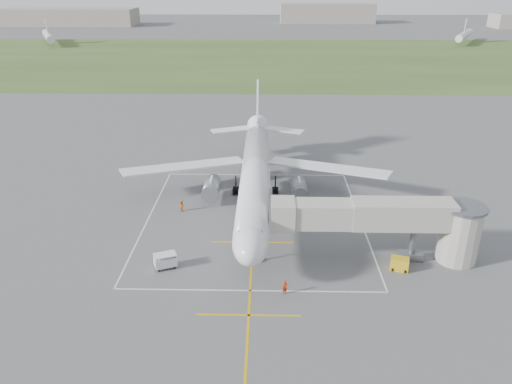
{
  "coord_description": "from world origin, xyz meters",
  "views": [
    {
      "loc": [
        1.52,
        -62.57,
        29.77
      ],
      "look_at": [
        0.25,
        -4.0,
        4.0
      ],
      "focal_mm": 35.0,
      "sensor_mm": 36.0,
      "label": 1
    }
  ],
  "objects_px": {
    "airliner": "(255,175)",
    "ramp_worker_nose": "(285,287)",
    "gpu_unit": "(399,264)",
    "baggage_cart": "(165,261)",
    "ramp_worker_wing": "(182,206)",
    "jet_bridge": "(395,222)"
  },
  "relations": [
    {
      "from": "airliner",
      "to": "jet_bridge",
      "type": "relative_size",
      "value": 2.0
    },
    {
      "from": "baggage_cart",
      "to": "ramp_worker_nose",
      "type": "bearing_deg",
      "value": -42.06
    },
    {
      "from": "baggage_cart",
      "to": "ramp_worker_wing",
      "type": "relative_size",
      "value": 1.77
    },
    {
      "from": "jet_bridge",
      "to": "ramp_worker_wing",
      "type": "relative_size",
      "value": 15.07
    },
    {
      "from": "jet_bridge",
      "to": "gpu_unit",
      "type": "bearing_deg",
      "value": -78.35
    },
    {
      "from": "gpu_unit",
      "to": "ramp_worker_nose",
      "type": "xyz_separation_m",
      "value": [
        -12.67,
        -4.8,
        0.07
      ]
    },
    {
      "from": "airliner",
      "to": "ramp_worker_nose",
      "type": "bearing_deg",
      "value": -80.64
    },
    {
      "from": "gpu_unit",
      "to": "ramp_worker_wing",
      "type": "bearing_deg",
      "value": 166.67
    },
    {
      "from": "gpu_unit",
      "to": "ramp_worker_nose",
      "type": "distance_m",
      "value": 13.55
    },
    {
      "from": "baggage_cart",
      "to": "ramp_worker_nose",
      "type": "xyz_separation_m",
      "value": [
        12.95,
        -4.66,
        -0.07
      ]
    },
    {
      "from": "ramp_worker_nose",
      "to": "baggage_cart",
      "type": "bearing_deg",
      "value": 133.64
    },
    {
      "from": "jet_bridge",
      "to": "airliner",
      "type": "bearing_deg",
      "value": 137.81
    },
    {
      "from": "jet_bridge",
      "to": "gpu_unit",
      "type": "distance_m",
      "value": 4.6
    },
    {
      "from": "gpu_unit",
      "to": "baggage_cart",
      "type": "distance_m",
      "value": 25.62
    },
    {
      "from": "ramp_worker_wing",
      "to": "ramp_worker_nose",
      "type": "bearing_deg",
      "value": 175.28
    },
    {
      "from": "gpu_unit",
      "to": "ramp_worker_nose",
      "type": "bearing_deg",
      "value": -144.0
    },
    {
      "from": "jet_bridge",
      "to": "baggage_cart",
      "type": "bearing_deg",
      "value": -174.76
    },
    {
      "from": "ramp_worker_nose",
      "to": "airliner",
      "type": "bearing_deg",
      "value": 72.82
    },
    {
      "from": "baggage_cart",
      "to": "ramp_worker_wing",
      "type": "distance_m",
      "value": 14.34
    },
    {
      "from": "gpu_unit",
      "to": "jet_bridge",
      "type": "bearing_deg",
      "value": 116.91
    },
    {
      "from": "jet_bridge",
      "to": "gpu_unit",
      "type": "height_order",
      "value": "jet_bridge"
    },
    {
      "from": "baggage_cart",
      "to": "ramp_worker_wing",
      "type": "height_order",
      "value": "baggage_cart"
    }
  ]
}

